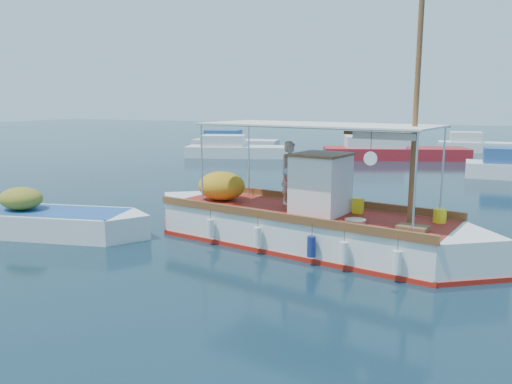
% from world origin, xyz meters
% --- Properties ---
extents(ground, '(160.00, 160.00, 0.00)m').
position_xyz_m(ground, '(0.00, 0.00, 0.00)').
color(ground, black).
rests_on(ground, ground).
extents(fishing_caique, '(10.43, 4.52, 6.51)m').
position_xyz_m(fishing_caique, '(0.57, -0.41, 0.57)').
color(fishing_caique, white).
rests_on(fishing_caique, ground).
extents(dinghy, '(6.59, 2.72, 1.63)m').
position_xyz_m(dinghy, '(-6.98, -2.25, 0.34)').
color(dinghy, white).
rests_on(dinghy, ground).
extents(bg_boat_nw, '(7.94, 4.39, 1.80)m').
position_xyz_m(bg_boat_nw, '(-10.36, 19.59, 0.49)').
color(bg_boat_nw, silver).
rests_on(bg_boat_nw, ground).
extents(bg_boat_n, '(10.26, 5.69, 1.80)m').
position_xyz_m(bg_boat_n, '(0.25, 22.63, 0.49)').
color(bg_boat_n, '#A51B21').
rests_on(bg_boat_n, ground).
extents(bg_boat_far_w, '(7.50, 3.35, 1.80)m').
position_xyz_m(bg_boat_far_w, '(-13.21, 25.41, 0.49)').
color(bg_boat_far_w, silver).
rests_on(bg_boat_far_w, ground).
extents(bg_boat_far_n, '(5.94, 2.27, 1.80)m').
position_xyz_m(bg_boat_far_n, '(5.95, 30.08, 0.49)').
color(bg_boat_far_n, silver).
rests_on(bg_boat_far_n, ground).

